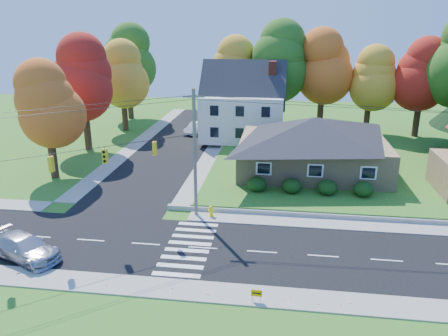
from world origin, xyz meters
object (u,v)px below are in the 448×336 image
(ranch_house, at_px, (313,144))
(fire_hydrant, at_px, (211,212))
(silver_sedan, at_px, (24,247))
(white_car, at_px, (196,128))

(ranch_house, relative_size, fire_hydrant, 15.91)
(silver_sedan, bearing_deg, fire_hydrant, -31.58)
(ranch_house, distance_m, fire_hydrant, 14.03)
(ranch_house, bearing_deg, fire_hydrant, -126.97)
(fire_hydrant, bearing_deg, ranch_house, 53.03)
(ranch_house, bearing_deg, silver_sedan, -135.35)
(white_car, relative_size, fire_hydrant, 4.88)
(silver_sedan, distance_m, fire_hydrant, 13.44)
(silver_sedan, height_order, white_car, silver_sedan)
(silver_sedan, xyz_separation_m, fire_hydrant, (10.86, 7.92, -0.36))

